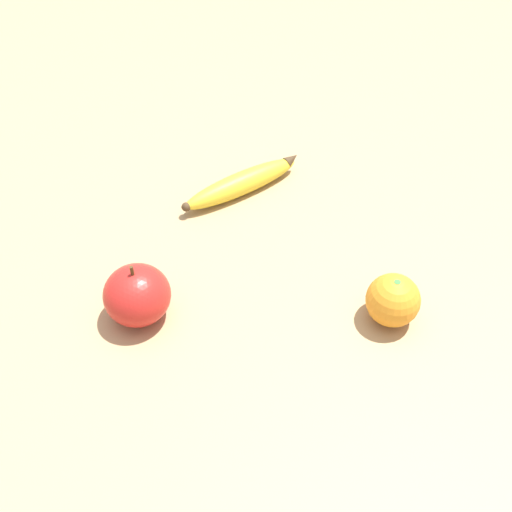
{
  "coord_description": "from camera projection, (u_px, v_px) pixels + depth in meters",
  "views": [
    {
      "loc": [
        0.12,
        -0.67,
        0.6
      ],
      "look_at": [
        0.01,
        -0.12,
        0.03
      ],
      "focal_mm": 42.0,
      "sensor_mm": 36.0,
      "label": 1
    }
  ],
  "objects": [
    {
      "name": "orange",
      "position": [
        393.0,
        300.0,
        0.74
      ],
      "size": [
        0.07,
        0.07,
        0.07
      ],
      "color": "orange",
      "rests_on": "ground_plane"
    },
    {
      "name": "ground_plane",
      "position": [
        264.0,
        211.0,
        0.91
      ],
      "size": [
        3.0,
        3.0,
        0.0
      ],
      "primitive_type": "plane",
      "color": "tan"
    },
    {
      "name": "apple",
      "position": [
        137.0,
        295.0,
        0.74
      ],
      "size": [
        0.08,
        0.08,
        0.09
      ],
      "color": "red",
      "rests_on": "ground_plane"
    },
    {
      "name": "banana",
      "position": [
        243.0,
        183.0,
        0.93
      ],
      "size": [
        0.17,
        0.17,
        0.04
      ],
      "rotation": [
        0.0,
        0.0,
        0.79
      ],
      "color": "yellow",
      "rests_on": "ground_plane"
    }
  ]
}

